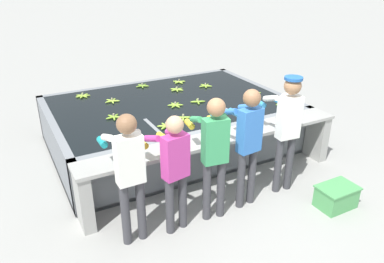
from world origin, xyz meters
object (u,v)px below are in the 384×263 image
(worker_0, at_px, (129,168))
(banana_bunch_floating_8, at_px, (281,103))
(worker_2, at_px, (214,148))
(banana_bunch_floating_1, at_px, (198,102))
(banana_bunch_floating_5, at_px, (142,86))
(banana_bunch_floating_2, at_px, (183,117))
(banana_bunch_floating_4, at_px, (166,126))
(banana_bunch_floating_3, at_px, (205,86))
(banana_bunch_floating_7, at_px, (217,119))
(banana_bunch_floating_0, at_px, (175,105))
(banana_bunch_floating_11, at_px, (112,101))
(banana_bunch_floating_6, at_px, (179,82))
(knife_0, at_px, (133,157))
(banana_bunch_floating_12, at_px, (177,89))
(banana_bunch_floating_13, at_px, (83,96))
(worker_3, at_px, (247,138))
(worker_4, at_px, (287,123))
(banana_bunch_ledge_0, at_px, (177,148))
(banana_bunch_floating_9, at_px, (254,93))
(worker_1, at_px, (174,164))
(banana_bunch_floating_10, at_px, (114,117))

(worker_0, xyz_separation_m, banana_bunch_floating_8, (3.26, 1.17, -0.15))
(worker_2, bearing_deg, banana_bunch_floating_1, 66.29)
(banana_bunch_floating_5, bearing_deg, banana_bunch_floating_2, -91.14)
(banana_bunch_floating_4, bearing_deg, worker_2, -85.92)
(worker_0, xyz_separation_m, banana_bunch_floating_3, (2.58, 2.70, -0.15))
(banana_bunch_floating_5, distance_m, banana_bunch_floating_7, 2.28)
(banana_bunch_floating_0, height_order, banana_bunch_floating_11, same)
(banana_bunch_floating_8, bearing_deg, banana_bunch_floating_6, 116.72)
(banana_bunch_floating_6, distance_m, knife_0, 3.37)
(banana_bunch_floating_1, xyz_separation_m, banana_bunch_floating_12, (-0.03, 0.81, -0.00))
(worker_0, xyz_separation_m, banana_bunch_floating_13, (0.22, 3.26, -0.15))
(banana_bunch_floating_3, xyz_separation_m, banana_bunch_floating_5, (-1.14, 0.61, 0.00))
(worker_3, bearing_deg, banana_bunch_floating_12, 83.59)
(banana_bunch_floating_12, bearing_deg, worker_4, -81.58)
(worker_0, bearing_deg, banana_bunch_floating_5, 66.46)
(worker_3, distance_m, knife_0, 1.53)
(banana_bunch_floating_1, bearing_deg, worker_4, -78.82)
(banana_bunch_floating_7, distance_m, banana_bunch_ledge_0, 1.18)
(worker_4, xyz_separation_m, banana_bunch_floating_6, (-0.13, 3.18, -0.23))
(banana_bunch_floating_0, distance_m, banana_bunch_floating_12, 0.89)
(banana_bunch_floating_0, distance_m, banana_bunch_floating_5, 1.34)
(banana_bunch_floating_0, height_order, banana_bunch_floating_9, same)
(banana_bunch_floating_4, distance_m, banana_bunch_floating_5, 2.15)
(banana_bunch_floating_0, relative_size, banana_bunch_floating_8, 1.00)
(banana_bunch_floating_8, xyz_separation_m, banana_bunch_floating_9, (-0.08, 0.70, -0.00))
(banana_bunch_floating_0, relative_size, banana_bunch_ledge_0, 1.01)
(banana_bunch_floating_4, bearing_deg, banana_bunch_floating_6, 58.72)
(worker_2, distance_m, banana_bunch_floating_7, 1.35)
(worker_2, relative_size, banana_bunch_floating_9, 6.17)
(worker_3, height_order, knife_0, worker_3)
(banana_bunch_floating_12, relative_size, knife_0, 0.94)
(banana_bunch_floating_3, bearing_deg, banana_bunch_floating_4, -136.34)
(banana_bunch_floating_1, xyz_separation_m, banana_bunch_floating_7, (-0.14, -0.88, -0.00))
(banana_bunch_floating_1, distance_m, banana_bunch_floating_8, 1.50)
(banana_bunch_floating_13, xyz_separation_m, banana_bunch_ledge_0, (0.61, -2.81, 0.00))
(banana_bunch_floating_6, bearing_deg, banana_bunch_floating_8, -63.28)
(banana_bunch_floating_1, relative_size, banana_bunch_floating_6, 1.00)
(knife_0, bearing_deg, worker_4, -12.43)
(banana_bunch_floating_3, xyz_separation_m, banana_bunch_floating_9, (0.60, -0.83, 0.00))
(banana_bunch_floating_0, xyz_separation_m, banana_bunch_floating_3, (1.04, 0.73, 0.00))
(worker_1, relative_size, banana_bunch_floating_8, 5.59)
(banana_bunch_floating_0, distance_m, banana_bunch_floating_11, 1.18)
(banana_bunch_floating_10, xyz_separation_m, banana_bunch_floating_13, (-0.19, 1.31, -0.00))
(worker_0, xyz_separation_m, banana_bunch_floating_5, (1.44, 3.31, -0.15))
(worker_1, relative_size, worker_2, 0.93)
(worker_4, xyz_separation_m, banana_bunch_floating_12, (-0.41, 2.74, -0.23))
(banana_bunch_floating_1, height_order, banana_bunch_floating_6, same)
(worker_0, xyz_separation_m, worker_4, (2.36, 0.03, 0.07))
(banana_bunch_floating_7, bearing_deg, banana_bunch_floating_13, 126.39)
(banana_bunch_floating_11, bearing_deg, banana_bunch_floating_12, 1.94)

